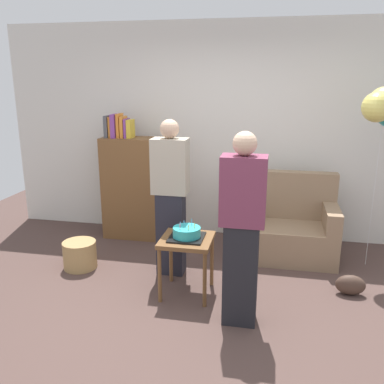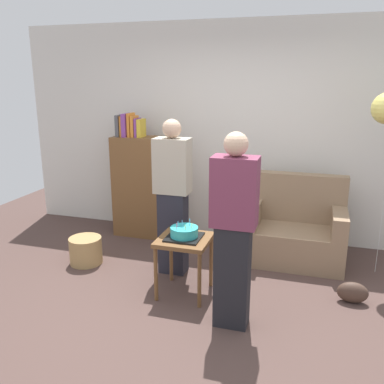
# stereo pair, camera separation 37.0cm
# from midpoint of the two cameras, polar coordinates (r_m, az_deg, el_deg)

# --- Properties ---
(ground_plane) EXTENTS (8.00, 8.00, 0.00)m
(ground_plane) POSITION_cam_midpoint_polar(r_m,az_deg,el_deg) (3.83, 3.64, -16.35)
(ground_plane) COLOR #4C3833
(wall_back) EXTENTS (6.00, 0.10, 2.70)m
(wall_back) POSITION_cam_midpoint_polar(r_m,az_deg,el_deg) (5.32, 9.09, 8.03)
(wall_back) COLOR silver
(wall_back) RESTS_ON ground_plane
(couch) EXTENTS (1.10, 0.70, 0.96)m
(couch) POSITION_cam_midpoint_polar(r_m,az_deg,el_deg) (4.90, 16.00, -5.19)
(couch) COLOR #8C7054
(couch) RESTS_ON ground_plane
(bookshelf) EXTENTS (0.80, 0.36, 1.59)m
(bookshelf) POSITION_cam_midpoint_polar(r_m,az_deg,el_deg) (5.38, -4.58, 0.99)
(bookshelf) COLOR brown
(bookshelf) RESTS_ON ground_plane
(side_table) EXTENTS (0.48, 0.48, 0.57)m
(side_table) POSITION_cam_midpoint_polar(r_m,az_deg,el_deg) (3.93, 1.64, -7.53)
(side_table) COLOR brown
(side_table) RESTS_ON ground_plane
(birthday_cake) EXTENTS (0.32, 0.32, 0.17)m
(birthday_cake) POSITION_cam_midpoint_polar(r_m,az_deg,el_deg) (3.88, 1.66, -5.68)
(birthday_cake) COLOR black
(birthday_cake) RESTS_ON side_table
(person_blowing_candles) EXTENTS (0.36, 0.22, 1.63)m
(person_blowing_candles) POSITION_cam_midpoint_polar(r_m,az_deg,el_deg) (4.26, -0.20, -0.72)
(person_blowing_candles) COLOR #23232D
(person_blowing_candles) RESTS_ON ground_plane
(person_holding_cake) EXTENTS (0.36, 0.22, 1.63)m
(person_holding_cake) POSITION_cam_midpoint_polar(r_m,az_deg,el_deg) (3.35, 8.91, -5.44)
(person_holding_cake) COLOR black
(person_holding_cake) RESTS_ON ground_plane
(wicker_basket) EXTENTS (0.36, 0.36, 0.30)m
(wicker_basket) POSITION_cam_midpoint_polar(r_m,az_deg,el_deg) (4.79, -12.27, -7.91)
(wicker_basket) COLOR #A88451
(wicker_basket) RESTS_ON ground_plane
(handbag) EXTENTS (0.28, 0.14, 0.20)m
(handbag) POSITION_cam_midpoint_polar(r_m,az_deg,el_deg) (4.28, 23.63, -12.61)
(handbag) COLOR #473328
(handbag) RESTS_ON ground_plane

